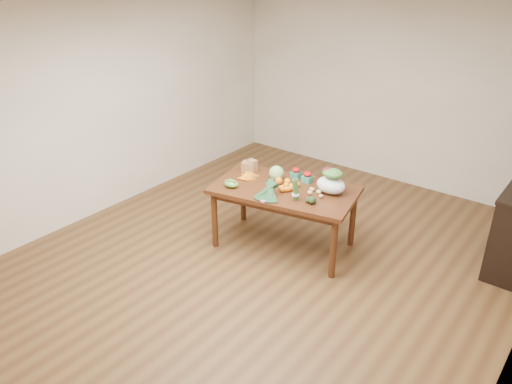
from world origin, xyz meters
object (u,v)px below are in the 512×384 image
Objects in this scene: paper_bag at (249,166)px; mandarin_cluster at (286,186)px; salad_bag at (331,182)px; kale_bunch at (267,192)px; asparagus_bundle at (296,189)px; cabbage at (276,173)px; dining_table at (284,217)px.

paper_bag is 0.67m from mandarin_cluster.
salad_bag is at bearing 5.16° from paper_bag.
kale_bunch is 0.31m from asparagus_bundle.
kale_bunch is at bearing -36.54° from paper_bag.
asparagus_bundle is (0.46, -0.30, 0.04)m from cabbage.
kale_bunch is at bearing -130.46° from salad_bag.
paper_bag is 1.23× the size of cabbage.
cabbage is 0.52× the size of salad_bag.
mandarin_cluster is at bearing 135.49° from asparagus_bundle.
dining_table is 4.82× the size of salad_bag.
cabbage reaches higher than dining_table.
kale_bunch is (0.00, -0.33, 0.45)m from dining_table.
mandarin_cluster is (0.05, -0.04, 0.42)m from dining_table.
asparagus_bundle is at bearing -46.04° from dining_table.
dining_table is at bearing 140.04° from mandarin_cluster.
salad_bag is at bearing 50.22° from asparagus_bundle.
paper_bag is at bearing 131.50° from kale_bunch.
dining_table is at bearing 133.96° from asparagus_bundle.
dining_table is at bearing -10.73° from paper_bag.
mandarin_cluster is (0.65, -0.16, -0.03)m from paper_bag.
asparagus_bundle is at bearing -32.78° from cabbage.
salad_bag reaches higher than paper_bag.
dining_table is 0.52m from cabbage.
salad_bag is at bearing 7.58° from cabbage.
mandarin_cluster is at bearing -32.98° from cabbage.
asparagus_bundle is 0.44m from salad_bag.
paper_bag is 0.75m from kale_bunch.
asparagus_bundle reaches higher than mandarin_cluster.
paper_bag is 0.64× the size of salad_bag.
asparagus_bundle is at bearing -117.81° from salad_bag.
cabbage is at bearing 136.97° from dining_table.
cabbage is at bearing 135.25° from asparagus_bundle.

